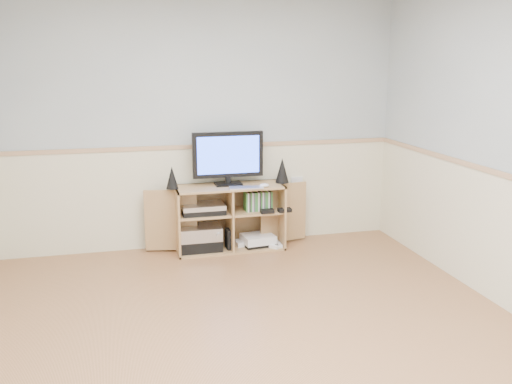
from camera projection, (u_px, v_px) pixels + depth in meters
room at (244, 165)px, 3.62m from camera, size 4.04×4.54×2.54m
media_cabinet at (229, 216)px, 5.73m from camera, size 1.66×0.40×0.65m
monitor at (228, 156)px, 5.59m from camera, size 0.70×0.18×0.53m
speaker_left at (172, 178)px, 5.47m from camera, size 0.12×0.12×0.22m
speaker_right at (282, 170)px, 5.73m from camera, size 0.14×0.14×0.25m
keyboard at (246, 188)px, 5.51m from camera, size 0.34×0.17×0.01m
mouse at (264, 185)px, 5.55m from camera, size 0.10×0.06×0.04m
av_components at (201, 230)px, 5.64m from camera, size 0.51×0.31×0.47m
game_consoles at (257, 240)px, 5.79m from camera, size 0.46×0.30×0.11m
game_cases at (258, 201)px, 5.69m from camera, size 0.27×0.13×0.19m
wall_outlet at (297, 182)px, 6.00m from camera, size 0.12×0.03×0.12m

